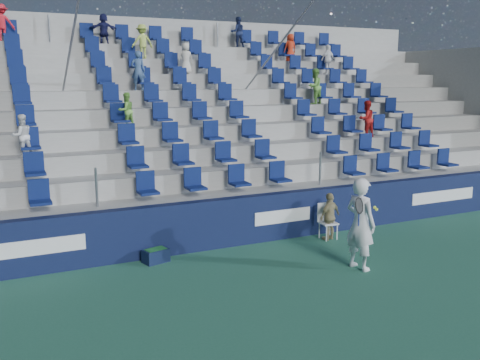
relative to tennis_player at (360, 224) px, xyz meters
name	(u,v)px	position (x,y,z in m)	size (l,w,h in m)	color
ground	(293,291)	(-1.95, -0.46, -1.01)	(70.00, 70.00, 0.00)	#2C664E
sponsor_wall	(227,222)	(-1.95, 2.69, -0.41)	(24.00, 0.32, 1.20)	#10183D
grandstand	(162,139)	(-1.95, 7.78, 1.13)	(24.00, 8.17, 6.63)	#A4A49F
tennis_player	(360,224)	(0.00, 0.00, 0.00)	(0.72, 0.82, 2.01)	white
line_judge_chair	(326,218)	(0.64, 2.18, -0.48)	(0.44, 0.45, 0.92)	white
line_judge	(330,216)	(0.64, 2.04, -0.39)	(0.72, 0.30, 1.22)	tan
ball_bin	(156,255)	(-3.87, 2.29, -0.84)	(0.62, 0.49, 0.31)	#0E1836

